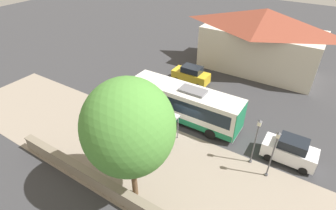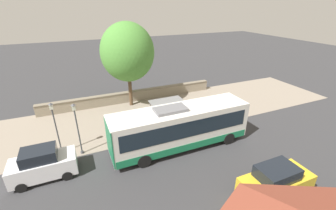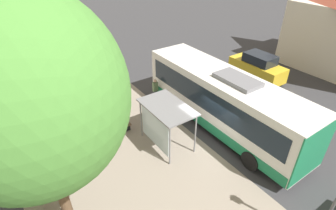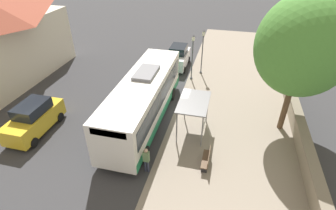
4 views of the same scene
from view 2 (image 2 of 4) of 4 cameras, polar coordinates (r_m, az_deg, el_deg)
The scene contains 12 objects.
ground_plane at distance 19.42m, azimuth -2.33°, elevation -8.30°, with size 120.00×120.00×0.00m, color #353538.
sidewalk_plaza at distance 23.12m, azimuth -6.40°, elevation -2.67°, with size 9.00×44.00×0.02m.
stone_wall at distance 26.43m, azimuth -9.12°, elevation 2.24°, with size 0.60×20.00×1.24m.
bus at distance 17.40m, azimuth 3.03°, elevation -5.44°, with size 2.76×10.85×3.55m.
bus_shelter at distance 20.46m, azimuth -0.33°, elevation 0.08°, with size 1.88×3.05×2.44m.
pedestrian at distance 21.20m, azimuth 12.28°, elevation -2.81°, with size 0.34×0.22×1.68m.
bench at distance 23.20m, azimuth 5.08°, elevation -1.23°, with size 0.40×1.55×0.88m.
street_lamp_near at distance 17.55m, azimuth -22.11°, elevation -4.72°, with size 0.28×0.28×4.19m.
street_lamp_far at distance 18.25m, azimuth -26.71°, elevation -4.40°, with size 0.28×0.28×4.22m.
shade_tree at distance 23.89m, azimuth -10.25°, elevation 13.03°, with size 5.49×5.49×8.94m.
parked_car_behind_bus at distance 17.01m, azimuth -29.18°, elevation -13.00°, with size 1.90×3.97×2.18m.
parked_car_far_lane at distance 15.16m, azimuth 25.66°, elevation -17.28°, with size 1.92×4.38×2.12m.
Camera 2 is at (15.26, -5.77, 10.55)m, focal length 24.00 mm.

